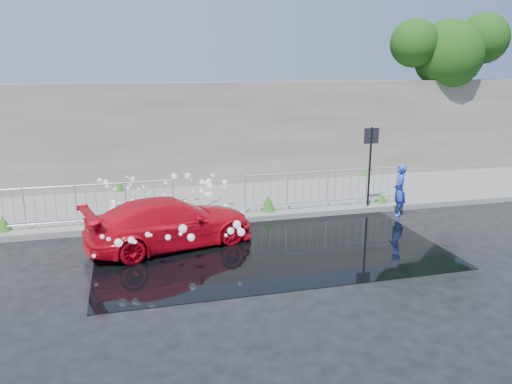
% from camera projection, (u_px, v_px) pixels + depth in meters
% --- Properties ---
extents(ground, '(90.00, 90.00, 0.00)m').
position_uv_depth(ground, '(258.00, 264.00, 10.96)').
color(ground, black).
rests_on(ground, ground).
extents(pavement, '(30.00, 4.00, 0.15)m').
position_uv_depth(pavement, '(217.00, 201.00, 15.62)').
color(pavement, '#63635E').
rests_on(pavement, ground).
extents(curb, '(30.00, 0.25, 0.16)m').
position_uv_depth(curb, '(230.00, 220.00, 13.75)').
color(curb, '#63635E').
rests_on(curb, ground).
extents(retaining_wall, '(30.00, 0.60, 3.50)m').
position_uv_depth(retaining_wall, '(205.00, 134.00, 17.22)').
color(retaining_wall, '#58554A').
rests_on(retaining_wall, pavement).
extents(puddle, '(8.00, 5.00, 0.01)m').
position_uv_depth(puddle, '(267.00, 246.00, 12.02)').
color(puddle, black).
rests_on(puddle, ground).
extents(sign_post, '(0.45, 0.06, 2.50)m').
position_uv_depth(sign_post, '(370.00, 154.00, 14.46)').
color(sign_post, black).
rests_on(sign_post, ground).
extents(tree, '(4.86, 2.65, 6.17)m').
position_uv_depth(tree, '(450.00, 50.00, 19.06)').
color(tree, '#332114').
rests_on(tree, ground).
extents(railing_left, '(5.05, 0.05, 1.10)m').
position_uv_depth(railing_left, '(76.00, 204.00, 12.93)').
color(railing_left, silver).
rests_on(railing_left, pavement).
extents(railing_right, '(5.05, 0.05, 1.10)m').
position_uv_depth(railing_right, '(327.00, 187.00, 14.65)').
color(railing_right, silver).
rests_on(railing_right, pavement).
extents(weeds, '(12.17, 3.93, 0.46)m').
position_uv_depth(weeds, '(209.00, 199.00, 14.93)').
color(weeds, '#265717').
rests_on(weeds, pavement).
extents(water_spray, '(3.64, 5.67, 0.95)m').
position_uv_depth(water_spray, '(173.00, 203.00, 12.85)').
color(water_spray, white).
rests_on(water_spray, ground).
extents(red_car, '(4.31, 2.60, 1.17)m').
position_uv_depth(red_car, '(171.00, 222.00, 11.91)').
color(red_car, red).
rests_on(red_car, ground).
extents(person, '(0.56, 0.65, 1.50)m').
position_uv_depth(person, '(399.00, 190.00, 14.30)').
color(person, blue).
rests_on(person, ground).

